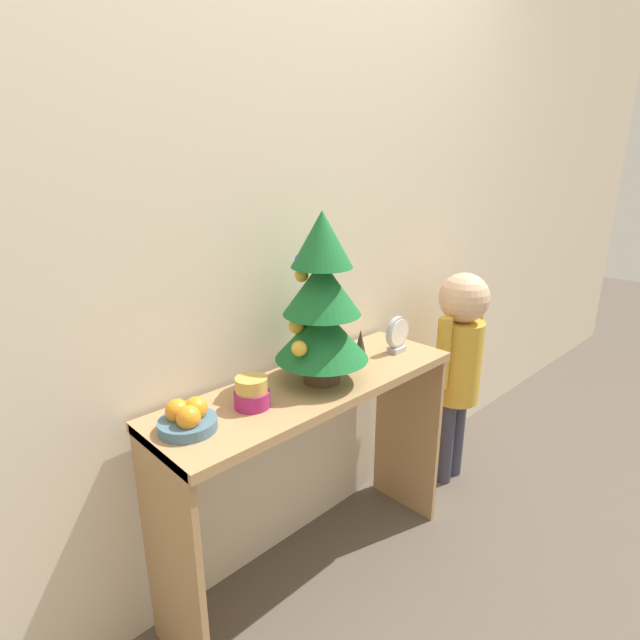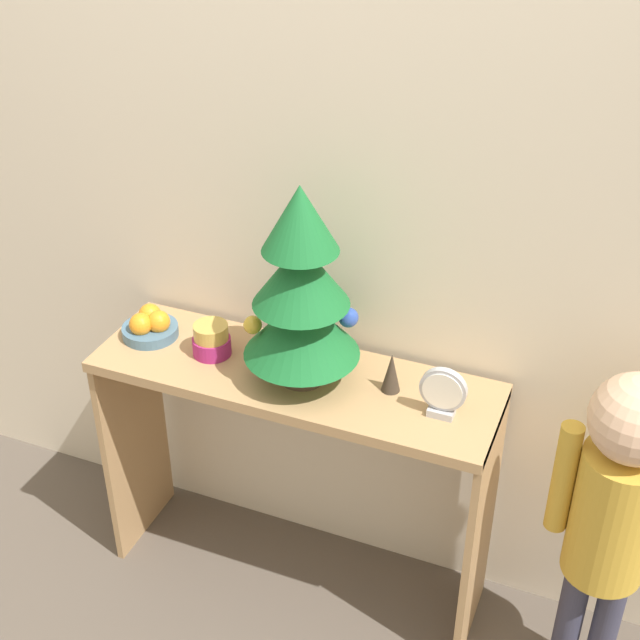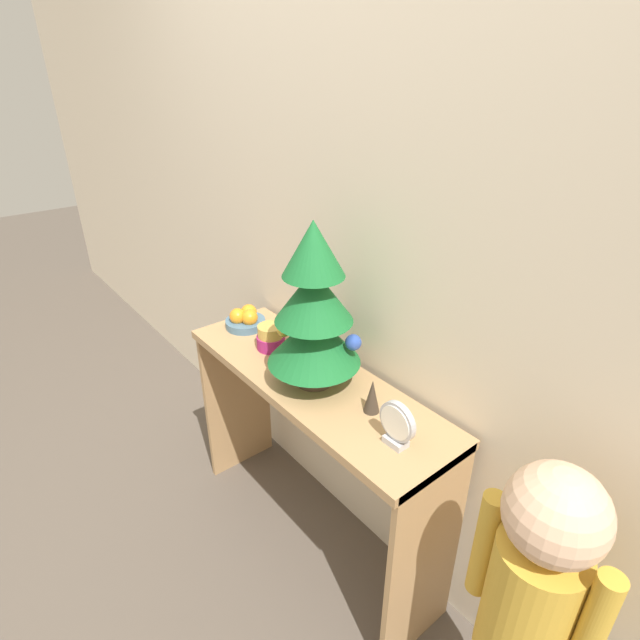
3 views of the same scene
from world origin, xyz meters
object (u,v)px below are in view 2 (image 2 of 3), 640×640
desk_clock (443,393)px  singing_bowl (211,340)px  figurine (391,372)px  child_figure (617,500)px  fruit_bowl (150,325)px  mini_tree (301,291)px

desk_clock → singing_bowl: bearing=177.6°
desk_clock → figurine: (-0.15, 0.05, -0.01)m
desk_clock → figurine: 0.16m
figurine → child_figure: 0.61m
fruit_bowl → desk_clock: desk_clock is taller
fruit_bowl → singing_bowl: (0.20, -0.01, 0.01)m
desk_clock → figurine: bearing=160.5°
fruit_bowl → singing_bowl: size_ratio=1.49×
figurine → singing_bowl: bearing=-177.1°
figurine → desk_clock: bearing=-19.5°
mini_tree → figurine: bearing=9.1°
figurine → fruit_bowl: bearing=-179.1°
mini_tree → child_figure: (0.82, -0.03, -0.38)m
mini_tree → fruit_bowl: (-0.47, 0.03, -0.23)m
singing_bowl → figurine: size_ratio=0.95×
desk_clock → child_figure: size_ratio=0.14×
mini_tree → singing_bowl: size_ratio=5.19×
child_figure → figurine: bearing=173.9°
singing_bowl → child_figure: 1.10m
fruit_bowl → figurine: 0.70m
fruit_bowl → figurine: figurine is taller
figurine → child_figure: (0.59, -0.06, -0.17)m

